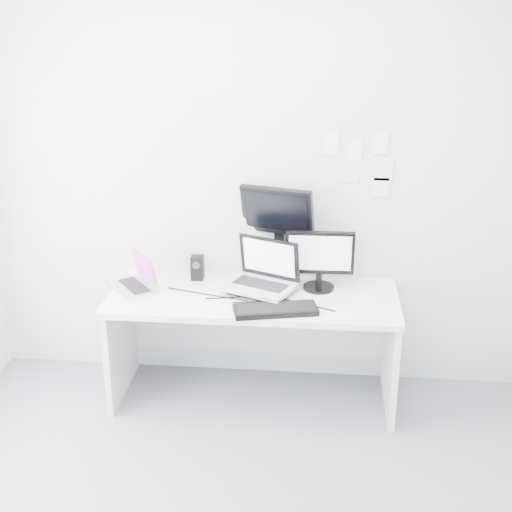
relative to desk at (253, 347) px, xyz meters
name	(u,v)px	position (x,y,z in m)	size (l,w,h in m)	color
back_wall	(258,184)	(0.00, 0.35, 0.99)	(3.60, 3.60, 0.00)	silver
desk	(253,347)	(0.00, 0.00, 0.00)	(1.80, 0.70, 0.73)	white
macbook	(131,271)	(-0.77, 0.02, 0.49)	(0.33, 0.25, 0.25)	silver
speaker	(197,268)	(-0.39, 0.23, 0.44)	(0.08, 0.08, 0.16)	black
dell_laptop	(259,268)	(0.03, 0.03, 0.54)	(0.41, 0.32, 0.34)	#BABCC1
rear_monitor	(278,231)	(0.13, 0.31, 0.69)	(0.47, 0.17, 0.64)	black
samsung_monitor	(320,260)	(0.40, 0.14, 0.56)	(0.43, 0.20, 0.40)	black
keyboard	(276,310)	(0.16, -0.24, 0.38)	(0.49, 0.18, 0.03)	black
mouse	(301,313)	(0.31, -0.26, 0.38)	(0.10, 0.06, 0.03)	black
wall_note_0	(331,144)	(0.45, 0.34, 1.26)	(0.10, 0.00, 0.14)	white
wall_note_1	(355,151)	(0.60, 0.34, 1.22)	(0.09, 0.00, 0.13)	white
wall_note_2	(380,143)	(0.75, 0.34, 1.26)	(0.10, 0.00, 0.14)	white
wall_note_3	(351,176)	(0.58, 0.34, 1.05)	(0.11, 0.00, 0.08)	white
wall_note_4	(380,187)	(0.77, 0.34, 0.99)	(0.11, 0.00, 0.12)	white
wall_note_5	(384,169)	(0.78, 0.34, 1.10)	(0.11, 0.00, 0.15)	white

